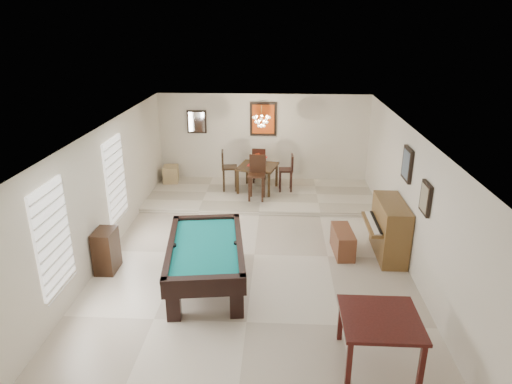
# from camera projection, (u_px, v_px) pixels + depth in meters

# --- Properties ---
(ground_plane) EXTENTS (6.00, 9.00, 0.02)m
(ground_plane) POSITION_uv_depth(u_px,v_px,m) (254.00, 255.00, 9.38)
(ground_plane) COLOR beige
(wall_back) EXTENTS (6.00, 0.04, 2.60)m
(wall_back) POSITION_uv_depth(u_px,v_px,m) (263.00, 139.00, 13.12)
(wall_back) COLOR silver
(wall_back) RESTS_ON ground_plane
(wall_front) EXTENTS (6.00, 0.04, 2.60)m
(wall_front) POSITION_uv_depth(u_px,v_px,m) (230.00, 352.00, 4.71)
(wall_front) COLOR silver
(wall_front) RESTS_ON ground_plane
(wall_left) EXTENTS (0.04, 9.00, 2.60)m
(wall_left) POSITION_uv_depth(u_px,v_px,m) (104.00, 193.00, 9.07)
(wall_left) COLOR silver
(wall_left) RESTS_ON ground_plane
(wall_right) EXTENTS (0.04, 9.00, 2.60)m
(wall_right) POSITION_uv_depth(u_px,v_px,m) (410.00, 199.00, 8.77)
(wall_right) COLOR silver
(wall_right) RESTS_ON ground_plane
(ceiling) EXTENTS (6.00, 9.00, 0.04)m
(ceiling) POSITION_uv_depth(u_px,v_px,m) (254.00, 130.00, 8.46)
(ceiling) COLOR white
(ceiling) RESTS_ON wall_back
(dining_step) EXTENTS (6.00, 2.50, 0.12)m
(dining_step) POSITION_uv_depth(u_px,v_px,m) (261.00, 195.00, 12.39)
(dining_step) COLOR beige
(dining_step) RESTS_ON ground_plane
(window_left_front) EXTENTS (0.06, 1.00, 1.70)m
(window_left_front) POSITION_uv_depth(u_px,v_px,m) (53.00, 238.00, 6.98)
(window_left_front) COLOR white
(window_left_front) RESTS_ON wall_left
(window_left_rear) EXTENTS (0.06, 1.00, 1.70)m
(window_left_rear) POSITION_uv_depth(u_px,v_px,m) (115.00, 178.00, 9.59)
(window_left_rear) COLOR white
(window_left_rear) RESTS_ON wall_left
(pool_table) EXTENTS (1.62, 2.57, 0.81)m
(pool_table) POSITION_uv_depth(u_px,v_px,m) (206.00, 265.00, 8.17)
(pool_table) COLOR black
(pool_table) RESTS_ON ground_plane
(square_table) EXTENTS (1.07, 1.07, 0.74)m
(square_table) POSITION_uv_depth(u_px,v_px,m) (378.00, 340.00, 6.32)
(square_table) COLOR #330F0C
(square_table) RESTS_ON ground_plane
(upright_piano) EXTENTS (0.77, 1.38, 1.15)m
(upright_piano) POSITION_uv_depth(u_px,v_px,m) (383.00, 229.00, 9.19)
(upright_piano) COLOR brown
(upright_piano) RESTS_ON ground_plane
(piano_bench) EXTENTS (0.42, 0.95, 0.52)m
(piano_bench) POSITION_uv_depth(u_px,v_px,m) (343.00, 241.00, 9.36)
(piano_bench) COLOR brown
(piano_bench) RESTS_ON ground_plane
(apothecary_chest) EXTENTS (0.37, 0.55, 0.83)m
(apothecary_chest) POSITION_uv_depth(u_px,v_px,m) (106.00, 251.00, 8.66)
(apothecary_chest) COLOR black
(apothecary_chest) RESTS_ON ground_plane
(dining_table) EXTENTS (1.19, 1.19, 0.82)m
(dining_table) POSITION_uv_depth(u_px,v_px,m) (258.00, 176.00, 12.46)
(dining_table) COLOR black
(dining_table) RESTS_ON dining_step
(flower_vase) EXTENTS (0.17, 0.17, 0.23)m
(flower_vase) POSITION_uv_depth(u_px,v_px,m) (258.00, 157.00, 12.28)
(flower_vase) COLOR #AE2C0E
(flower_vase) RESTS_ON dining_table
(dining_chair_south) EXTENTS (0.46, 0.46, 1.15)m
(dining_chair_south) POSITION_uv_depth(u_px,v_px,m) (257.00, 178.00, 11.75)
(dining_chair_south) COLOR black
(dining_chair_south) RESTS_ON dining_step
(dining_chair_north) EXTENTS (0.39, 0.39, 1.02)m
(dining_chair_north) POSITION_uv_depth(u_px,v_px,m) (259.00, 164.00, 13.10)
(dining_chair_north) COLOR black
(dining_chair_north) RESTS_ON dining_step
(dining_chair_west) EXTENTS (0.46, 0.46, 1.11)m
(dining_chair_west) POSITION_uv_depth(u_px,v_px,m) (230.00, 170.00, 12.45)
(dining_chair_west) COLOR black
(dining_chair_west) RESTS_ON dining_step
(dining_chair_east) EXTENTS (0.39, 0.39, 1.01)m
(dining_chair_east) POSITION_uv_depth(u_px,v_px,m) (286.00, 173.00, 12.41)
(dining_chair_east) COLOR black
(dining_chair_east) RESTS_ON dining_step
(corner_bench) EXTENTS (0.47, 0.56, 0.46)m
(corner_bench) POSITION_uv_depth(u_px,v_px,m) (171.00, 174.00, 13.17)
(corner_bench) COLOR tan
(corner_bench) RESTS_ON dining_step
(chandelier) EXTENTS (0.44, 0.44, 0.60)m
(chandelier) POSITION_uv_depth(u_px,v_px,m) (261.00, 117.00, 11.59)
(chandelier) COLOR #FFE5B2
(chandelier) RESTS_ON ceiling
(back_painting) EXTENTS (0.75, 0.06, 0.95)m
(back_painting) POSITION_uv_depth(u_px,v_px,m) (263.00, 119.00, 12.87)
(back_painting) COLOR #D84C14
(back_painting) RESTS_ON wall_back
(back_mirror) EXTENTS (0.55, 0.06, 0.65)m
(back_mirror) POSITION_uv_depth(u_px,v_px,m) (197.00, 122.00, 13.00)
(back_mirror) COLOR white
(back_mirror) RESTS_ON wall_back
(right_picture_upper) EXTENTS (0.06, 0.55, 0.65)m
(right_picture_upper) POSITION_uv_depth(u_px,v_px,m) (407.00, 164.00, 8.84)
(right_picture_upper) COLOR slate
(right_picture_upper) RESTS_ON wall_right
(right_picture_lower) EXTENTS (0.06, 0.45, 0.55)m
(right_picture_lower) POSITION_uv_depth(u_px,v_px,m) (426.00, 198.00, 7.70)
(right_picture_lower) COLOR gray
(right_picture_lower) RESTS_ON wall_right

